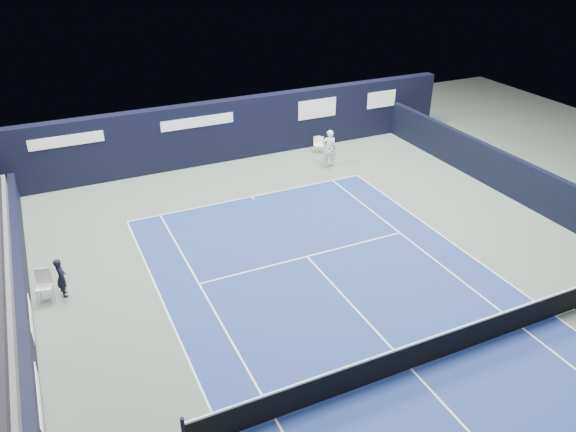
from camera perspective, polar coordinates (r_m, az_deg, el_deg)
name	(u,v)px	position (r m, az deg, el deg)	size (l,w,h in m)	color
ground	(372,327)	(17.62, 8.52, -11.07)	(48.00, 48.00, 0.00)	#4F5E53
court_surface	(411,369)	(16.43, 12.39, -14.94)	(10.97, 23.77, 0.01)	navy
enclosure_wall_right	(532,187)	(25.98, 23.58, 2.71)	(0.30, 22.00, 1.80)	black
folding_chair_back_a	(320,144)	(29.81, 3.30, 7.36)	(0.47, 0.46, 0.82)	white
folding_chair_back_b	(318,143)	(29.78, 3.03, 7.38)	(0.38, 0.37, 0.85)	white
line_judge_chair	(44,283)	(19.85, -23.56, -6.22)	(0.58, 0.56, 1.09)	silver
line_judge	(61,277)	(19.76, -22.03, -5.80)	(0.51, 0.33, 1.39)	black
court_markings	(411,369)	(16.43, 12.40, -14.93)	(11.03, 23.83, 0.00)	white
tennis_net	(413,355)	(16.10, 12.58, -13.62)	(12.90, 0.10, 1.10)	black
back_sponsor_wall	(216,132)	(28.48, -7.28, 8.49)	(26.00, 0.63, 3.10)	black
side_barrier_left	(25,320)	(18.43, -25.16, -9.54)	(0.33, 22.00, 1.20)	black
tennis_player	(329,148)	(27.91, 4.20, 6.88)	(0.79, 0.93, 1.88)	white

